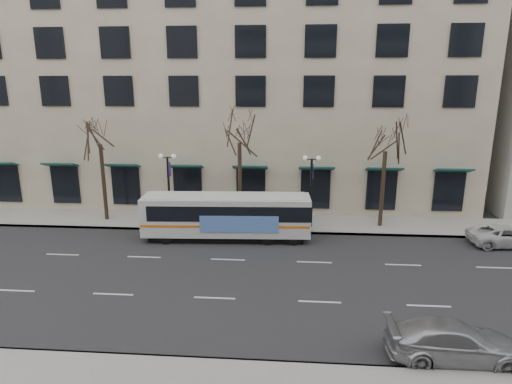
# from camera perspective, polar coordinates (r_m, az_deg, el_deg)

# --- Properties ---
(ground) EXTENTS (160.00, 160.00, 0.00)m
(ground) POSITION_cam_1_polar(r_m,az_deg,el_deg) (23.19, -4.57, -11.23)
(ground) COLOR black
(ground) RESTS_ON ground
(sidewalk_far) EXTENTS (80.00, 4.00, 0.15)m
(sidewalk_far) POSITION_cam_1_polar(r_m,az_deg,el_deg) (31.31, 7.08, -4.23)
(sidewalk_far) COLOR gray
(sidewalk_far) RESTS_ON ground
(building_hotel) EXTENTS (40.00, 20.00, 24.00)m
(building_hotel) POSITION_cam_1_polar(r_m,az_deg,el_deg) (42.04, -3.18, 17.07)
(building_hotel) COLOR tan
(building_hotel) RESTS_ON ground
(tree_far_left) EXTENTS (3.60, 3.60, 8.34)m
(tree_far_left) POSITION_cam_1_polar(r_m,az_deg,el_deg) (32.51, -20.19, 7.67)
(tree_far_left) COLOR black
(tree_far_left) RESTS_ON ground
(tree_far_mid) EXTENTS (3.60, 3.60, 8.55)m
(tree_far_mid) POSITION_cam_1_polar(r_m,az_deg,el_deg) (29.80, -2.24, 8.40)
(tree_far_mid) COLOR black
(tree_far_mid) RESTS_ON ground
(tree_far_right) EXTENTS (3.60, 3.60, 8.06)m
(tree_far_right) POSITION_cam_1_polar(r_m,az_deg,el_deg) (30.40, 17.00, 6.99)
(tree_far_right) COLOR black
(tree_far_right) RESTS_ON ground
(lamp_post_left) EXTENTS (1.22, 0.45, 5.21)m
(lamp_post_left) POSITION_cam_1_polar(r_m,az_deg,el_deg) (30.86, -11.54, 0.85)
(lamp_post_left) COLOR black
(lamp_post_left) RESTS_ON ground
(lamp_post_right) EXTENTS (1.22, 0.45, 5.21)m
(lamp_post_right) POSITION_cam_1_polar(r_m,az_deg,el_deg) (29.75, 7.34, 0.52)
(lamp_post_right) COLOR black
(lamp_post_right) RESTS_ON ground
(city_bus) EXTENTS (10.99, 2.93, 2.95)m
(city_bus) POSITION_cam_1_polar(r_m,az_deg,el_deg) (27.98, -3.81, -3.11)
(city_bus) COLOR silver
(city_bus) RESTS_ON ground
(silver_car) EXTENTS (4.95, 2.04, 1.43)m
(silver_car) POSITION_cam_1_polar(r_m,az_deg,el_deg) (18.28, 24.87, -17.62)
(silver_car) COLOR #AEAFB6
(silver_car) RESTS_ON ground
(white_pickup) EXTENTS (4.70, 2.38, 1.27)m
(white_pickup) POSITION_cam_1_polar(r_m,az_deg,el_deg) (31.33, 30.42, -5.08)
(white_pickup) COLOR silver
(white_pickup) RESTS_ON ground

